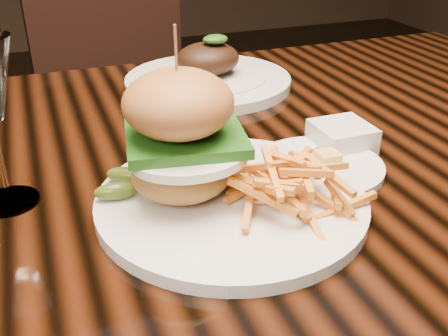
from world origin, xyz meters
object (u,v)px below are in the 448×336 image
object	(u,v)px
burger_plate	(221,166)
far_dish	(208,76)
chair_far	(122,90)
dining_table	(184,206)

from	to	relation	value
burger_plate	far_dish	distance (m)	0.41
far_dish	chair_far	world-z (taller)	chair_far
dining_table	far_dish	world-z (taller)	far_dish
far_dish	chair_far	bearing A→B (deg)	95.27
burger_plate	chair_far	bearing A→B (deg)	107.92
dining_table	far_dish	distance (m)	0.31
dining_table	chair_far	distance (m)	0.90
burger_plate	chair_far	size ratio (longest dim) A/B	0.32
chair_far	burger_plate	bearing A→B (deg)	-98.65
dining_table	far_dish	bearing A→B (deg)	64.04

